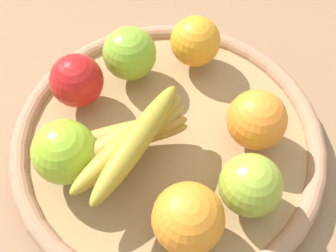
# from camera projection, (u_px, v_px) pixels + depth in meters

# --- Properties ---
(ground_plane) EXTENTS (2.40, 2.40, 0.00)m
(ground_plane) POSITION_uv_depth(u_px,v_px,m) (168.00, 148.00, 0.60)
(ground_plane) COLOR #906849
(ground_plane) RESTS_ON ground
(basket) EXTENTS (0.43, 0.43, 0.04)m
(basket) POSITION_uv_depth(u_px,v_px,m) (168.00, 141.00, 0.58)
(basket) COLOR #A27E51
(basket) RESTS_ON ground_plane
(orange_0) EXTENTS (0.11, 0.11, 0.08)m
(orange_0) POSITION_uv_depth(u_px,v_px,m) (257.00, 120.00, 0.53)
(orange_0) COLOR orange
(orange_0) RESTS_ON basket
(banana_bunch) EXTENTS (0.19, 0.15, 0.08)m
(banana_bunch) POSITION_uv_depth(u_px,v_px,m) (125.00, 139.00, 0.52)
(banana_bunch) COLOR #B28538
(banana_bunch) RESTS_ON basket
(apple_2) EXTENTS (0.11, 0.11, 0.08)m
(apple_2) POSITION_uv_depth(u_px,v_px,m) (130.00, 54.00, 0.60)
(apple_2) COLOR #82AF2D
(apple_2) RESTS_ON basket
(apple_1) EXTENTS (0.09, 0.09, 0.08)m
(apple_1) POSITION_uv_depth(u_px,v_px,m) (65.00, 152.00, 0.51)
(apple_1) COLOR #92B929
(apple_1) RESTS_ON basket
(apple_3) EXTENTS (0.09, 0.09, 0.07)m
(apple_3) POSITION_uv_depth(u_px,v_px,m) (250.00, 185.00, 0.49)
(apple_3) COLOR #93AA34
(apple_3) RESTS_ON basket
(orange_2) EXTENTS (0.11, 0.11, 0.08)m
(orange_2) POSITION_uv_depth(u_px,v_px,m) (188.00, 219.00, 0.46)
(orange_2) COLOR orange
(orange_2) RESTS_ON basket
(orange_1) EXTENTS (0.09, 0.09, 0.07)m
(orange_1) POSITION_uv_depth(u_px,v_px,m) (195.00, 41.00, 0.61)
(orange_1) COLOR orange
(orange_1) RESTS_ON basket
(apple_0) EXTENTS (0.08, 0.08, 0.07)m
(apple_0) POSITION_uv_depth(u_px,v_px,m) (77.00, 81.00, 0.57)
(apple_0) COLOR red
(apple_0) RESTS_ON basket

